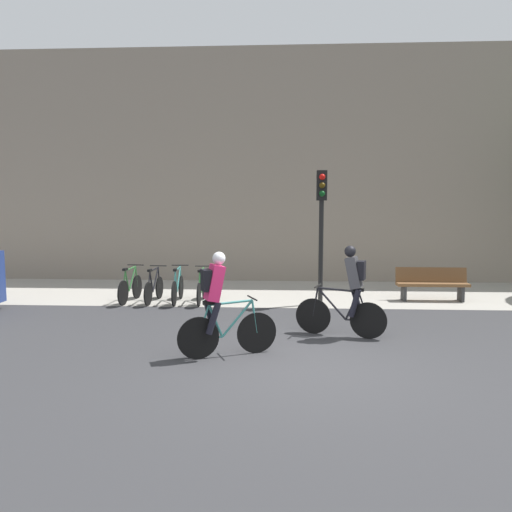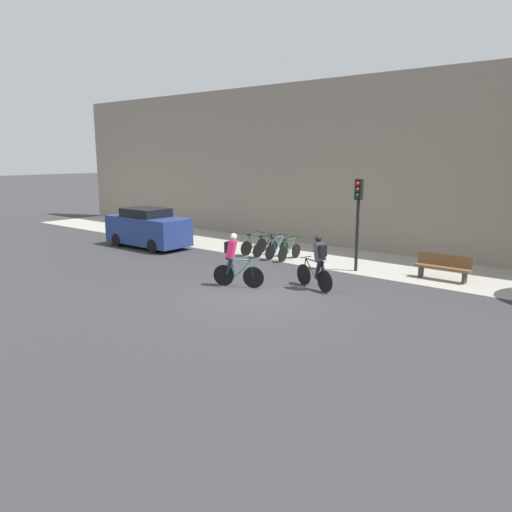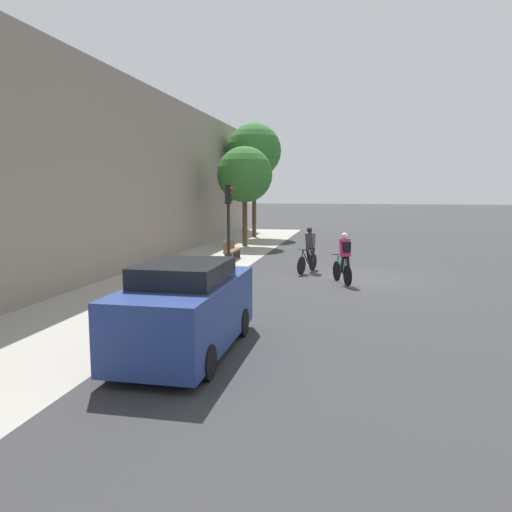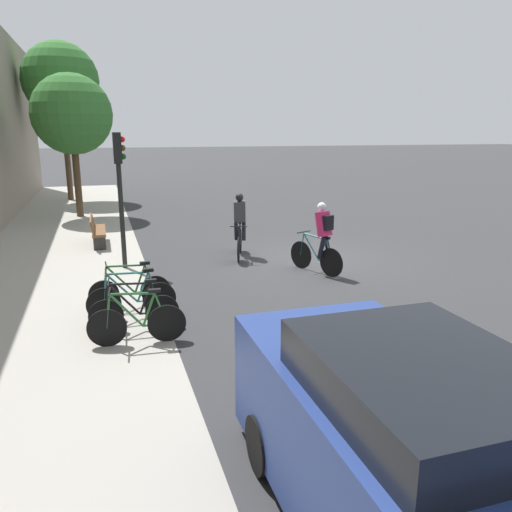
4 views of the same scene
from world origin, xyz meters
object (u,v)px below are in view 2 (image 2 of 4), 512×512
object	(u,v)px
traffic_light_pole	(358,208)
parked_car	(148,228)
parked_bike_2	(277,249)
parked_bike_0	(254,246)
parked_bike_1	(265,247)
bench	(443,267)
cyclist_grey	(318,261)
cyclist_pink	(234,259)
parked_bike_3	(289,251)

from	to	relation	value
traffic_light_pole	parked_car	distance (m)	10.34
traffic_light_pole	parked_car	size ratio (longest dim) A/B	0.80
parked_bike_2	traffic_light_pole	bearing A→B (deg)	-0.93
parked_bike_0	traffic_light_pole	distance (m)	5.42
parked_bike_1	parked_car	xyz separation A→B (m)	(-5.68, -1.81, 0.52)
parked_bike_1	bench	size ratio (longest dim) A/B	0.84
parked_bike_0	traffic_light_pole	xyz separation A→B (m)	(5.04, -0.06, 2.01)
traffic_light_pole	bench	xyz separation A→B (m)	(3.04, 0.68, -1.92)
parked_bike_0	parked_bike_1	size ratio (longest dim) A/B	1.02
cyclist_grey	parked_bike_2	distance (m)	5.26
cyclist_pink	parked_car	distance (m)	8.52
cyclist_grey	parked_bike_0	size ratio (longest dim) A/B	1.11
cyclist_grey	parked_bike_3	xyz separation A→B (m)	(-3.44, 3.27, -0.57)
parked_bike_1	parked_bike_3	size ratio (longest dim) A/B	0.98
cyclist_grey	bench	world-z (taller)	cyclist_grey
traffic_light_pole	bench	size ratio (longest dim) A/B	1.82
parked_bike_0	bench	xyz separation A→B (m)	(8.08, 0.62, 0.08)
parked_car	parked_bike_2	bearing A→B (deg)	16.02
parked_bike_1	parked_car	size ratio (longest dim) A/B	0.37
cyclist_grey	parked_car	bearing A→B (deg)	172.04
cyclist_pink	parked_bike_0	bearing A→B (deg)	122.42
parked_bike_0	bench	world-z (taller)	parked_bike_0
parked_bike_0	parked_bike_1	world-z (taller)	parked_bike_0
cyclist_grey	traffic_light_pole	distance (m)	3.53
cyclist_pink	parked_bike_0	world-z (taller)	cyclist_pink
traffic_light_pole	parked_car	xyz separation A→B (m)	(-10.08, -1.75, -1.50)
parked_bike_1	parked_bike_2	world-z (taller)	parked_bike_2
cyclist_pink	parked_bike_2	xyz separation A→B (m)	(-1.70, 4.69, -0.55)
parked_car	parked_bike_0	bearing A→B (deg)	19.81
cyclist_pink	parked_car	size ratio (longest dim) A/B	0.42
parked_bike_2	parked_bike_3	world-z (taller)	parked_bike_2
cyclist_grey	parked_bike_2	xyz separation A→B (m)	(-4.08, 3.27, -0.55)
bench	parked_car	size ratio (longest dim) A/B	0.44
cyclist_pink	cyclist_grey	world-z (taller)	cyclist_pink
cyclist_pink	traffic_light_pole	xyz separation A→B (m)	(2.06, 4.63, 1.45)
cyclist_grey	parked_bike_2	bearing A→B (deg)	141.33
cyclist_pink	parked_bike_1	distance (m)	5.28
cyclist_grey	bench	bearing A→B (deg)	54.98
bench	parked_car	xyz separation A→B (m)	(-13.12, -2.43, 0.42)
cyclist_grey	parked_bike_0	bearing A→B (deg)	148.62
parked_bike_0	bench	bearing A→B (deg)	4.36
parked_bike_3	parked_car	distance (m)	7.20
parked_bike_2	traffic_light_pole	xyz separation A→B (m)	(3.76, -0.06, 2.00)
parked_bike_1	traffic_light_pole	bearing A→B (deg)	-0.79
parked_bike_1	parked_bike_2	size ratio (longest dim) A/B	0.94
parked_bike_2	bench	world-z (taller)	parked_bike_2
parked_bike_1	parked_bike_2	bearing A→B (deg)	-0.01
parked_bike_0	parked_car	world-z (taller)	parked_car
parked_bike_2	parked_bike_3	xyz separation A→B (m)	(0.64, -0.00, -0.01)
bench	parked_bike_0	bearing A→B (deg)	-175.64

